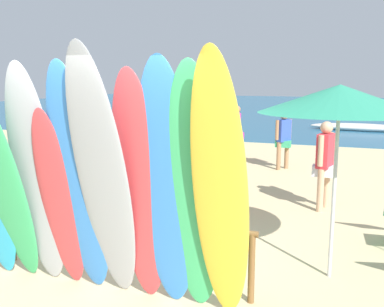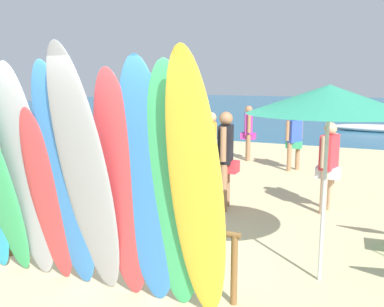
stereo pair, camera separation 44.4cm
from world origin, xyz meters
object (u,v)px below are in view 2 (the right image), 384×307
surfboard_rack (107,227)px  beach_umbrella (329,100)px  surfboard_green_8 (174,193)px  beachgoer_near_rack (248,129)px  surfboard_red_6 (122,190)px  surfboard_blue_7 (148,188)px  surfboard_grey_5 (86,178)px  surfboard_blue_4 (65,181)px  beachgoer_by_water (294,137)px  surfboard_red_3 (47,199)px  beachgoer_midbeach (225,154)px  beachgoer_photographing (329,161)px  surfboard_yellow_9 (197,194)px  beachgoer_strolling (211,143)px  distant_boat (383,129)px  surfboard_grey_2 (26,176)px

surfboard_rack → beach_umbrella: beach_umbrella is taller
surfboard_green_8 → beachgoer_near_rack: 8.33m
surfboard_green_8 → surfboard_red_6: bearing=177.3°
surfboard_rack → surfboard_blue_7: surfboard_blue_7 is taller
surfboard_green_8 → beachgoer_near_rack: size_ratio=1.63×
surfboard_grey_5 → surfboard_blue_7: 0.64m
surfboard_blue_4 → beachgoer_by_water: bearing=84.1°
surfboard_red_3 → surfboard_blue_4: size_ratio=0.82×
surfboard_blue_7 → beachgoer_midbeach: (-0.42, 3.51, -0.26)m
surfboard_blue_4 → beachgoer_photographing: surfboard_blue_4 is taller
beachgoer_photographing → beachgoer_by_water: bearing=-144.7°
beach_umbrella → surfboard_green_8: bearing=-132.5°
beachgoer_midbeach → surfboard_red_3: bearing=155.6°
surfboard_blue_4 → surfboard_blue_7: 0.96m
surfboard_red_6 → beachgoer_by_water: bearing=86.1°
surfboard_yellow_9 → beachgoer_strolling: size_ratio=1.66×
beachgoer_near_rack → surfboard_green_8: bearing=171.2°
surfboard_red_3 → beachgoer_strolling: surfboard_red_3 is taller
surfboard_grey_5 → beachgoer_strolling: surfboard_grey_5 is taller
surfboard_blue_7 → beachgoer_photographing: 4.25m
beachgoer_near_rack → beachgoer_by_water: bearing=-142.2°
distant_boat → surfboard_blue_4: bearing=-100.8°
beachgoer_photographing → surfboard_grey_5: bearing=-9.1°
surfboard_yellow_9 → beach_umbrella: surfboard_yellow_9 is taller
surfboard_grey_2 → beachgoer_midbeach: surfboard_grey_2 is taller
beachgoer_strolling → surfboard_yellow_9: bearing=175.3°
beachgoer_strolling → beachgoer_photographing: bearing=-135.8°
surfboard_blue_7 → beachgoer_strolling: surfboard_blue_7 is taller
surfboard_green_8 → beachgoer_near_rack: (-1.63, 8.16, -0.35)m
beachgoer_by_water → distant_boat: 9.54m
beachgoer_near_rack → surfboard_red_3: bearing=160.6°
surfboard_red_3 → beachgoer_strolling: size_ratio=1.30×
surfboard_blue_7 → surfboard_green_8: surfboard_blue_7 is taller
surfboard_yellow_9 → surfboard_blue_4: bearing=-179.6°
surfboard_red_3 → distant_boat: size_ratio=0.47×
surfboard_blue_4 → surfboard_blue_7: bearing=4.9°
beachgoer_photographing → surfboard_yellow_9: bearing=5.8°
surfboard_green_8 → beachgoer_by_water: bearing=88.2°
beachgoer_photographing → distant_boat: beachgoer_photographing is taller
surfboard_red_6 → beach_umbrella: surfboard_red_6 is taller
beachgoer_near_rack → beachgoer_photographing: 4.89m
surfboard_yellow_9 → distant_boat: bearing=87.6°
surfboard_blue_4 → surfboard_blue_7: size_ratio=0.99×
surfboard_red_6 → surfboard_yellow_9: (0.86, -0.12, 0.08)m
surfboard_blue_7 → surfboard_yellow_9: 0.58m
surfboard_red_6 → beachgoer_strolling: (-0.98, 5.04, -0.29)m
surfboard_rack → surfboard_grey_2: bearing=-149.4°
beach_umbrella → beachgoer_near_rack: bearing=112.6°
beachgoer_strolling → beachgoer_midbeach: 1.76m
beachgoer_strolling → beachgoer_near_rack: bearing=-22.9°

